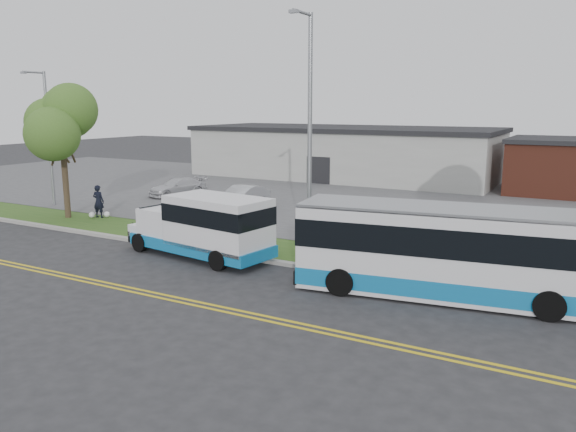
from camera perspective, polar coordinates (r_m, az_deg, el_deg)
The scene contains 18 objects.
ground at distance 22.53m, azimuth -7.98°, elevation -4.70°, with size 140.00×140.00×0.00m, color #28282B.
lane_line_north at distance 19.74m, azimuth -14.78°, elevation -7.25°, with size 70.00×0.12×0.01m, color gold.
lane_line_south at distance 19.54m, azimuth -15.39°, elevation -7.48°, with size 70.00×0.12×0.01m, color gold.
curb at distance 23.36m, azimuth -6.36°, elevation -3.89°, with size 80.00×0.30×0.15m, color #9E9B93.
verge at distance 24.80m, azimuth -3.95°, elevation -3.01°, with size 80.00×3.30×0.10m, color #27501A.
parking_lot at distance 37.16m, azimuth 7.99°, elevation 1.67°, with size 80.00×25.00×0.10m, color #4C4C4F.
commercial_building at distance 48.35m, azimuth 5.73°, elevation 6.45°, with size 25.40×10.40×4.35m.
brick_wing at distance 43.50m, azimuth 25.58°, elevation 4.60°, with size 6.30×7.30×3.90m.
tree_west at distance 32.43m, azimuth -22.05°, elevation 8.61°, with size 4.40×4.40×6.91m.
streetlight_near at distance 22.41m, azimuth 2.15°, elevation 8.90°, with size 0.35×1.53×9.50m.
streetlight_far at distance 36.96m, azimuth -23.24°, elevation 7.73°, with size 0.35×1.53×8.00m.
shuttle_bus at distance 22.88m, azimuth -8.29°, elevation -0.89°, with size 6.98×3.11×2.59m.
transit_bus at distance 18.74m, azimuth 17.40°, elevation -3.64°, with size 10.87×3.95×2.95m.
pedestrian at distance 32.18m, azimuth -18.70°, elevation 1.42°, with size 0.65×0.43×1.79m, color black.
parked_car_a at distance 33.07m, azimuth -4.71°, elevation 1.86°, with size 1.46×4.17×1.37m, color #ACAEB3.
parked_car_b at distance 38.75m, azimuth -11.15°, elevation 2.91°, with size 1.65×4.05×1.17m, color silver.
grocery_bag_left at distance 32.36m, azimuth -19.30°, elevation 0.11°, with size 0.32×0.32×0.32m, color white.
grocery_bag_right at distance 32.25m, azimuth -17.93°, elevation 0.16°, with size 0.32×0.32×0.32m, color white.
Camera 1 is at (13.18, -17.22, 6.12)m, focal length 35.00 mm.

